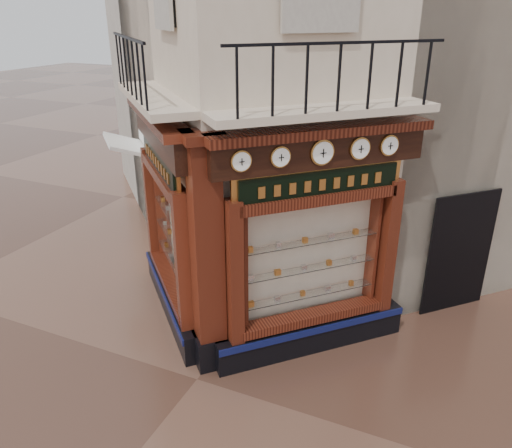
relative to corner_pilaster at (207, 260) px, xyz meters
The scene contains 15 objects.
ground 2.01m from the corner_pilaster, 90.00° to the right, with size 80.00×80.00×0.00m, color #4E3024.
neighbour_left 9.21m from the corner_pilaster, 106.93° to the left, with size 8.00×8.00×11.00m, color beige.
neighbour_right 9.21m from the corner_pilaster, 73.07° to the left, with size 8.00×8.00×11.00m, color beige.
shopfront_left 1.77m from the corner_pilaster, 142.77° to the left, with size 2.86×2.86×3.98m.
shopfront_right 1.77m from the corner_pilaster, 37.23° to the left, with size 2.86×2.86×3.98m.
corner_pilaster is the anchor object (origin of this frame).
balcony 2.47m from the corner_pilaster, 90.00° to the left, with size 5.94×2.97×1.03m.
clock_a 1.78m from the corner_pilaster, ahead, with size 0.25×0.25×0.31m.
clock_b 2.01m from the corner_pilaster, 22.35° to the left, with size 0.26×0.26×0.31m.
clock_c 2.42m from the corner_pilaster, 30.85° to the left, with size 0.31×0.31×0.39m.
clock_d 2.90m from the corner_pilaster, 34.64° to the left, with size 0.28×0.28×0.35m.
clock_e 3.34m from the corner_pilaster, 36.51° to the left, with size 0.27×0.27×0.33m.
awning 5.39m from the corner_pilaster, 140.71° to the left, with size 1.55×0.93×0.08m, color white, non-canonical shape.
signboard_left 2.12m from the corner_pilaster, 145.25° to the left, with size 2.05×2.05×0.55m.
signboard_right 2.12m from the corner_pilaster, 34.75° to the left, with size 2.08×2.08×0.56m.
Camera 1 is at (3.50, -5.52, 5.55)m, focal length 35.00 mm.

